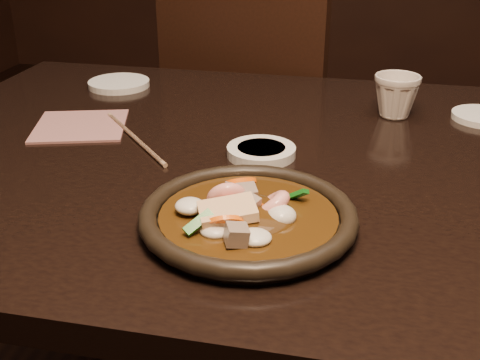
% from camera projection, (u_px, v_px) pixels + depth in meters
% --- Properties ---
extents(table, '(1.60, 0.90, 0.75)m').
position_uv_depth(table, '(370.00, 206.00, 0.95)').
color(table, black).
rests_on(table, floor).
extents(chair, '(0.55, 0.55, 0.97)m').
position_uv_depth(chair, '(260.00, 133.00, 1.65)').
color(chair, black).
rests_on(chair, floor).
extents(plate, '(0.27, 0.27, 0.03)m').
position_uv_depth(plate, '(248.00, 217.00, 0.73)').
color(plate, black).
rests_on(plate, table).
extents(stirfry, '(0.16, 0.17, 0.06)m').
position_uv_depth(stirfry, '(245.00, 214.00, 0.73)').
color(stirfry, '#351F09').
rests_on(stirfry, plate).
extents(soy_dish, '(0.11, 0.11, 0.02)m').
position_uv_depth(soy_dish, '(261.00, 151.00, 0.94)').
color(soy_dish, white).
rests_on(soy_dish, table).
extents(saucer_left, '(0.13, 0.13, 0.01)m').
position_uv_depth(saucer_left, '(119.00, 84.00, 1.27)').
color(saucer_left, white).
rests_on(saucer_left, table).
extents(tea_cup, '(0.08, 0.08, 0.08)m').
position_uv_depth(tea_cup, '(396.00, 95.00, 1.09)').
color(tea_cup, beige).
rests_on(tea_cup, table).
extents(chopsticks, '(0.18, 0.20, 0.01)m').
position_uv_depth(chopsticks, '(135.00, 137.00, 1.00)').
color(chopsticks, tan).
rests_on(chopsticks, table).
extents(napkin, '(0.19, 0.19, 0.00)m').
position_uv_depth(napkin, '(81.00, 126.00, 1.06)').
color(napkin, '#965F5C').
rests_on(napkin, table).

